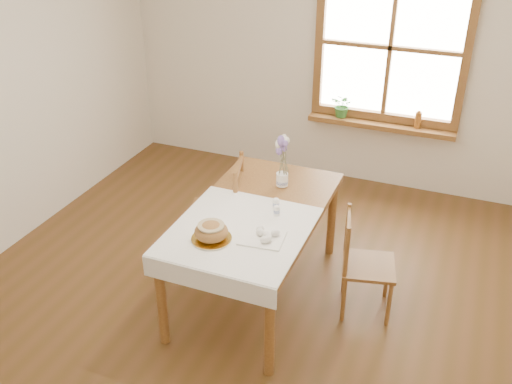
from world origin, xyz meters
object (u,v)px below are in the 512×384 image
chair_right (369,264)px  flower_vase (282,180)px  chair_left (216,211)px  dining_table (256,220)px  bread_plate (212,239)px

chair_right → flower_vase: flower_vase is taller
chair_left → flower_vase: bearing=86.0°
chair_left → chair_right: size_ratio=1.15×
dining_table → bread_plate: size_ratio=6.13×
bread_plate → flower_vase: (0.18, 0.89, 0.03)m
chair_left → flower_vase: size_ratio=8.95×
flower_vase → dining_table: bearing=-97.2°
flower_vase → chair_right: bearing=-20.0°
chair_left → flower_vase: 0.64m
chair_left → bread_plate: (0.35, -0.78, 0.30)m
dining_table → flower_vase: bearing=82.8°
bread_plate → flower_vase: bearing=78.8°
chair_left → chair_right: bearing=66.8°
chair_left → chair_right: (1.31, -0.17, -0.06)m
dining_table → flower_vase: flower_vase is taller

